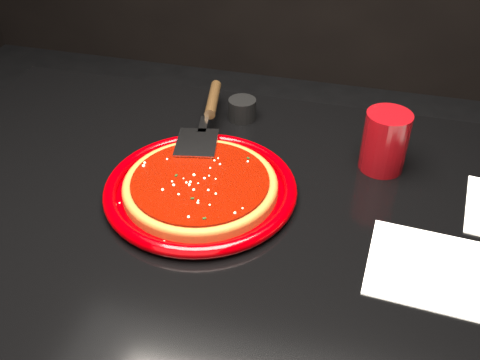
{
  "coord_description": "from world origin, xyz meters",
  "views": [
    {
      "loc": [
        0.2,
        -0.63,
        1.31
      ],
      "look_at": [
        0.01,
        0.06,
        0.77
      ],
      "focal_mm": 40.0,
      "sensor_mm": 36.0,
      "label": 1
    }
  ],
  "objects_px": {
    "pizza_server": "(207,117)",
    "cup": "(385,141)",
    "table": "(226,352)",
    "plate": "(201,189)",
    "ramekin": "(242,109)"
  },
  "relations": [
    {
      "from": "table",
      "to": "ramekin",
      "type": "distance_m",
      "value": 0.5
    },
    {
      "from": "table",
      "to": "pizza_server",
      "type": "relative_size",
      "value": 3.88
    },
    {
      "from": "plate",
      "to": "ramekin",
      "type": "relative_size",
      "value": 5.73
    },
    {
      "from": "ramekin",
      "to": "table",
      "type": "bearing_deg",
      "value": -81.2
    },
    {
      "from": "table",
      "to": "pizza_server",
      "type": "distance_m",
      "value": 0.48
    },
    {
      "from": "table",
      "to": "plate",
      "type": "distance_m",
      "value": 0.39
    },
    {
      "from": "table",
      "to": "cup",
      "type": "height_order",
      "value": "cup"
    },
    {
      "from": "table",
      "to": "pizza_server",
      "type": "xyz_separation_m",
      "value": [
        -0.09,
        0.21,
        0.42
      ]
    },
    {
      "from": "pizza_server",
      "to": "ramekin",
      "type": "xyz_separation_m",
      "value": [
        0.05,
        0.08,
        -0.02
      ]
    },
    {
      "from": "table",
      "to": "ramekin",
      "type": "xyz_separation_m",
      "value": [
        -0.05,
        0.29,
        0.4
      ]
    },
    {
      "from": "table",
      "to": "cup",
      "type": "xyz_separation_m",
      "value": [
        0.24,
        0.19,
        0.43
      ]
    },
    {
      "from": "plate",
      "to": "cup",
      "type": "bearing_deg",
      "value": 28.96
    },
    {
      "from": "plate",
      "to": "pizza_server",
      "type": "bearing_deg",
      "value": 104.45
    },
    {
      "from": "table",
      "to": "cup",
      "type": "bearing_deg",
      "value": 39.11
    },
    {
      "from": "pizza_server",
      "to": "cup",
      "type": "relative_size",
      "value": 2.83
    }
  ]
}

